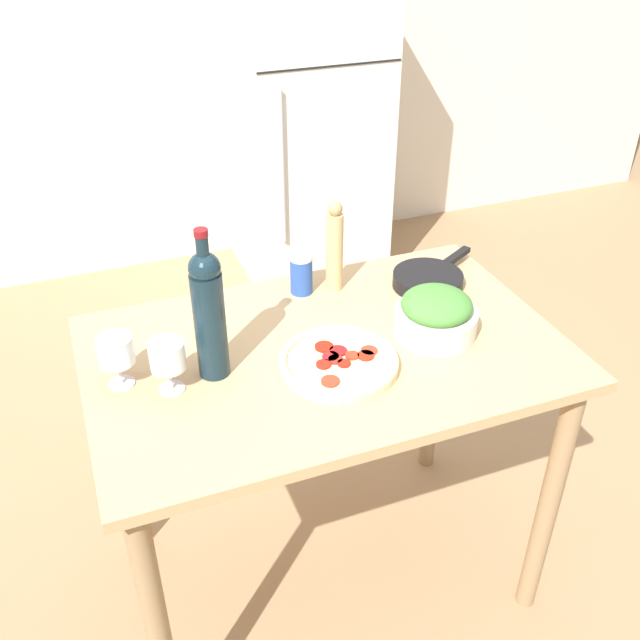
{
  "coord_description": "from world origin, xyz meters",
  "views": [
    {
      "loc": [
        -0.54,
        -1.37,
        1.93
      ],
      "look_at": [
        0.0,
        0.04,
        0.94
      ],
      "focal_mm": 40.0,
      "sensor_mm": 36.0,
      "label": 1
    }
  ],
  "objects_px": {
    "cast_iron_skillet": "(428,279)",
    "salad_bowl": "(436,314)",
    "pepper_mill": "(334,248)",
    "homemade_pizza": "(338,362)",
    "wine_bottle": "(208,311)",
    "wine_glass_far": "(116,352)",
    "refrigerator": "(306,124)",
    "salt_canister": "(301,274)",
    "wine_glass_near": "(168,358)"
  },
  "relations": [
    {
      "from": "wine_glass_near",
      "to": "homemade_pizza",
      "type": "distance_m",
      "value": 0.41
    },
    {
      "from": "wine_glass_far",
      "to": "cast_iron_skillet",
      "type": "relative_size",
      "value": 0.44
    },
    {
      "from": "wine_glass_far",
      "to": "cast_iron_skillet",
      "type": "height_order",
      "value": "wine_glass_far"
    },
    {
      "from": "wine_glass_far",
      "to": "salad_bowl",
      "type": "xyz_separation_m",
      "value": [
        0.79,
        -0.07,
        -0.04
      ]
    },
    {
      "from": "pepper_mill",
      "to": "salt_canister",
      "type": "height_order",
      "value": "pepper_mill"
    },
    {
      "from": "wine_glass_far",
      "to": "salad_bowl",
      "type": "distance_m",
      "value": 0.8
    },
    {
      "from": "pepper_mill",
      "to": "wine_bottle",
      "type": "bearing_deg",
      "value": -147.8
    },
    {
      "from": "refrigerator",
      "to": "homemade_pizza",
      "type": "distance_m",
      "value": 2.13
    },
    {
      "from": "pepper_mill",
      "to": "homemade_pizza",
      "type": "bearing_deg",
      "value": -110.51
    },
    {
      "from": "salad_bowl",
      "to": "homemade_pizza",
      "type": "xyz_separation_m",
      "value": [
        -0.29,
        -0.05,
        -0.04
      ]
    },
    {
      "from": "salad_bowl",
      "to": "wine_bottle",
      "type": "bearing_deg",
      "value": 175.55
    },
    {
      "from": "salt_canister",
      "to": "cast_iron_skillet",
      "type": "xyz_separation_m",
      "value": [
        0.35,
        -0.1,
        -0.04
      ]
    },
    {
      "from": "wine_bottle",
      "to": "wine_glass_far",
      "type": "relative_size",
      "value": 2.9
    },
    {
      "from": "cast_iron_skillet",
      "to": "wine_bottle",
      "type": "bearing_deg",
      "value": -165.36
    },
    {
      "from": "wine_glass_near",
      "to": "wine_glass_far",
      "type": "relative_size",
      "value": 1.0
    },
    {
      "from": "wine_glass_near",
      "to": "salt_canister",
      "type": "relative_size",
      "value": 1.11
    },
    {
      "from": "pepper_mill",
      "to": "homemade_pizza",
      "type": "height_order",
      "value": "pepper_mill"
    },
    {
      "from": "wine_bottle",
      "to": "pepper_mill",
      "type": "xyz_separation_m",
      "value": [
        0.42,
        0.26,
        -0.04
      ]
    },
    {
      "from": "wine_bottle",
      "to": "wine_glass_near",
      "type": "height_order",
      "value": "wine_bottle"
    },
    {
      "from": "pepper_mill",
      "to": "homemade_pizza",
      "type": "relative_size",
      "value": 0.92
    },
    {
      "from": "salad_bowl",
      "to": "wine_glass_near",
      "type": "bearing_deg",
      "value": 178.95
    },
    {
      "from": "cast_iron_skillet",
      "to": "salad_bowl",
      "type": "bearing_deg",
      "value": -114.47
    },
    {
      "from": "wine_glass_near",
      "to": "homemade_pizza",
      "type": "xyz_separation_m",
      "value": [
        0.4,
        -0.06,
        -0.08
      ]
    },
    {
      "from": "wine_glass_near",
      "to": "wine_bottle",
      "type": "bearing_deg",
      "value": 16.39
    },
    {
      "from": "salt_canister",
      "to": "wine_glass_far",
      "type": "bearing_deg",
      "value": -155.48
    },
    {
      "from": "wine_glass_far",
      "to": "homemade_pizza",
      "type": "relative_size",
      "value": 0.45
    },
    {
      "from": "wine_bottle",
      "to": "pepper_mill",
      "type": "height_order",
      "value": "wine_bottle"
    },
    {
      "from": "wine_glass_near",
      "to": "salad_bowl",
      "type": "distance_m",
      "value": 0.69
    },
    {
      "from": "pepper_mill",
      "to": "salad_bowl",
      "type": "xyz_separation_m",
      "value": [
        0.16,
        -0.31,
        -0.07
      ]
    },
    {
      "from": "wine_glass_far",
      "to": "homemade_pizza",
      "type": "distance_m",
      "value": 0.52
    },
    {
      "from": "wine_glass_near",
      "to": "salt_canister",
      "type": "height_order",
      "value": "wine_glass_near"
    },
    {
      "from": "wine_bottle",
      "to": "homemade_pizza",
      "type": "distance_m",
      "value": 0.34
    },
    {
      "from": "wine_glass_near",
      "to": "salt_canister",
      "type": "distance_m",
      "value": 0.53
    },
    {
      "from": "wine_glass_far",
      "to": "pepper_mill",
      "type": "relative_size",
      "value": 0.49
    },
    {
      "from": "wine_glass_near",
      "to": "pepper_mill",
      "type": "xyz_separation_m",
      "value": [
        0.53,
        0.3,
        0.04
      ]
    },
    {
      "from": "refrigerator",
      "to": "wine_glass_near",
      "type": "bearing_deg",
      "value": -118.19
    },
    {
      "from": "refrigerator",
      "to": "homemade_pizza",
      "type": "height_order",
      "value": "refrigerator"
    },
    {
      "from": "pepper_mill",
      "to": "cast_iron_skillet",
      "type": "bearing_deg",
      "value": -18.58
    },
    {
      "from": "salt_canister",
      "to": "cast_iron_skillet",
      "type": "relative_size",
      "value": 0.39
    },
    {
      "from": "refrigerator",
      "to": "wine_bottle",
      "type": "xyz_separation_m",
      "value": [
        -0.94,
        -1.93,
        0.25
      ]
    },
    {
      "from": "refrigerator",
      "to": "pepper_mill",
      "type": "xyz_separation_m",
      "value": [
        -0.52,
        -1.66,
        0.21
      ]
    },
    {
      "from": "wine_bottle",
      "to": "cast_iron_skillet",
      "type": "distance_m",
      "value": 0.72
    },
    {
      "from": "wine_bottle",
      "to": "salt_canister",
      "type": "distance_m",
      "value": 0.44
    },
    {
      "from": "wine_bottle",
      "to": "salt_canister",
      "type": "bearing_deg",
      "value": 40.47
    },
    {
      "from": "pepper_mill",
      "to": "homemade_pizza",
      "type": "xyz_separation_m",
      "value": [
        -0.13,
        -0.36,
        -0.12
      ]
    },
    {
      "from": "salad_bowl",
      "to": "salt_canister",
      "type": "xyz_separation_m",
      "value": [
        -0.25,
        0.32,
        0.0
      ]
    },
    {
      "from": "homemade_pizza",
      "to": "wine_bottle",
      "type": "bearing_deg",
      "value": 162.23
    },
    {
      "from": "refrigerator",
      "to": "wine_glass_far",
      "type": "bearing_deg",
      "value": -121.38
    },
    {
      "from": "cast_iron_skillet",
      "to": "wine_glass_far",
      "type": "bearing_deg",
      "value": -170.65
    },
    {
      "from": "salad_bowl",
      "to": "cast_iron_skillet",
      "type": "height_order",
      "value": "salad_bowl"
    }
  ]
}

